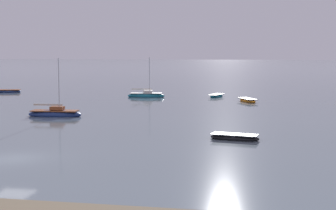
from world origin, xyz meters
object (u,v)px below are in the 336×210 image
Objects in this scene: rowboat_moored_3 at (216,96)px; rowboat_moored_4 at (8,91)px; rowboat_moored_6 at (235,138)px; sailboat_moored_1 at (146,95)px; rowboat_moored_7 at (248,100)px; sailboat_moored_0 at (55,114)px.

rowboat_moored_4 reaches higher than rowboat_moored_3.
rowboat_moored_6 is at bearing 120.26° from rowboat_moored_4.
rowboat_moored_3 is at bearing 4.41° from sailboat_moored_1.
rowboat_moored_4 is at bearing 146.27° from rowboat_moored_6.
rowboat_moored_7 is at bearing 100.25° from rowboat_moored_6.
rowboat_moored_4 reaches higher than rowboat_moored_6.
rowboat_moored_4 is 26.76m from sailboat_moored_1.
rowboat_moored_4 is at bearing 104.49° from rowboat_moored_3.
sailboat_moored_1 is at bearing 124.07° from rowboat_moored_6.
sailboat_moored_1 is (26.40, -4.39, 0.10)m from rowboat_moored_4.
sailboat_moored_0 is at bearing -72.19° from rowboat_moored_7.
rowboat_moored_6 is (42.57, -41.37, -0.01)m from rowboat_moored_4.
rowboat_moored_6 is at bearing -27.10° from rowboat_moored_7.
rowboat_moored_7 is at bearing 40.69° from sailboat_moored_0.
rowboat_moored_4 is 1.09× the size of rowboat_moored_6.
sailboat_moored_0 is at bearing -107.86° from sailboat_moored_1.
rowboat_moored_4 is at bearing 163.30° from sailboat_moored_1.
sailboat_moored_1 is at bearing 155.01° from rowboat_moored_4.
sailboat_moored_0 is at bearing 110.43° from rowboat_moored_4.
sailboat_moored_1 reaches higher than rowboat_moored_4.
sailboat_moored_0 is 29.61m from rowboat_moored_7.
rowboat_moored_7 is (42.68, -8.98, -0.01)m from rowboat_moored_4.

